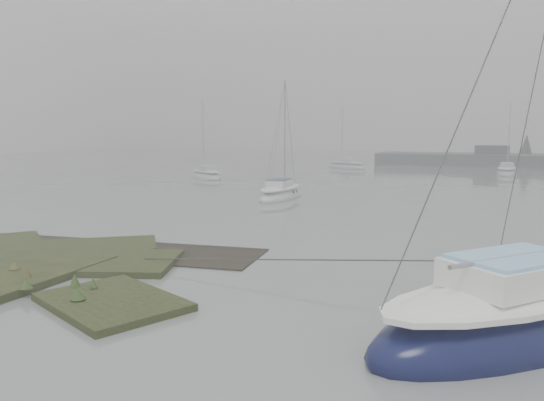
% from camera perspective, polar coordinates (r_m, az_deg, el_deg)
% --- Properties ---
extents(ground, '(160.00, 160.00, 0.00)m').
position_cam_1_polar(ground, '(41.56, 9.39, 1.58)').
color(ground, slate).
rests_on(ground, ground).
extents(sailboat_main, '(7.03, 7.47, 10.91)m').
position_cam_1_polar(sailboat_main, '(12.10, 25.34, -11.46)').
color(sailboat_main, '#0B0F34').
rests_on(sailboat_main, ground).
extents(sailboat_white, '(1.85, 5.62, 7.93)m').
position_cam_1_polar(sailboat_white, '(33.14, 0.94, 0.66)').
color(sailboat_white, silver).
rests_on(sailboat_white, ground).
extents(sailboat_far_a, '(5.19, 4.86, 7.56)m').
position_cam_1_polar(sailboat_far_a, '(48.11, -7.05, 2.68)').
color(sailboat_far_a, '#B4BBBE').
rests_on(sailboat_far_a, ground).
extents(sailboat_far_b, '(2.20, 5.53, 7.63)m').
position_cam_1_polar(sailboat_far_b, '(56.59, 23.93, 2.79)').
color(sailboat_far_b, silver).
rests_on(sailboat_far_b, ground).
extents(sailboat_far_c, '(5.64, 4.37, 7.75)m').
position_cam_1_polar(sailboat_far_c, '(61.64, 8.00, 3.68)').
color(sailboat_far_c, '#A3A7AC').
rests_on(sailboat_far_c, ground).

